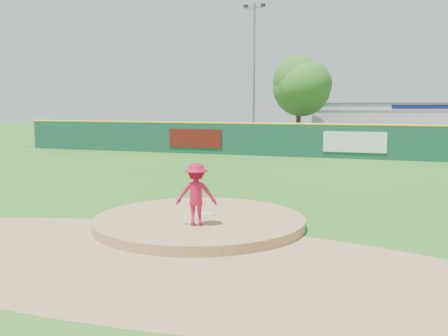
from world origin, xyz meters
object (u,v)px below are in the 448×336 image
(pool_building_grp, at_px, (410,123))
(playground_slide, at_px, (137,137))
(pitcher, at_px, (196,194))
(deciduous_tree, at_px, (299,85))
(van, at_px, (296,141))
(light_pole_left, at_px, (254,68))

(pool_building_grp, height_order, playground_slide, pool_building_grp)
(pitcher, relative_size, pool_building_grp, 0.10)
(playground_slide, height_order, deciduous_tree, deciduous_tree)
(pool_building_grp, bearing_deg, van, -122.53)
(playground_slide, bearing_deg, deciduous_tree, 14.52)
(light_pole_left, bearing_deg, pool_building_grp, 22.60)
(pitcher, distance_m, van, 21.45)
(van, bearing_deg, pitcher, -154.41)
(deciduous_tree, bearing_deg, playground_slide, -165.48)
(deciduous_tree, distance_m, light_pole_left, 4.72)
(pool_building_grp, height_order, deciduous_tree, deciduous_tree)
(pitcher, bearing_deg, light_pole_left, -95.50)
(van, bearing_deg, playground_slide, 105.04)
(deciduous_tree, bearing_deg, van, -81.15)
(van, distance_m, playground_slide, 12.61)
(van, relative_size, playground_slide, 2.28)
(van, height_order, pool_building_grp, pool_building_grp)
(pitcher, height_order, playground_slide, pitcher)
(van, distance_m, pool_building_grp, 13.61)
(van, height_order, deciduous_tree, deciduous_tree)
(van, height_order, playground_slide, van)
(pitcher, distance_m, playground_slide, 26.80)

